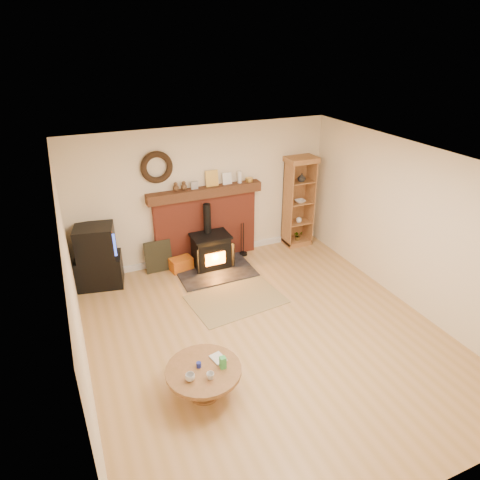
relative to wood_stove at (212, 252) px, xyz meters
name	(u,v)px	position (x,y,z in m)	size (l,w,h in m)	color
ground	(267,336)	(0.04, -2.27, -0.32)	(5.50, 5.50, 0.00)	#B4884B
room_shell	(267,228)	(0.03, -2.17, 1.40)	(5.02, 5.52, 2.61)	beige
chimney_breast	(206,221)	(0.04, 0.40, 0.48)	(2.20, 0.22, 1.78)	#9C3A27
wood_stove	(212,252)	(0.00, 0.00, 0.00)	(1.40, 1.00, 1.23)	black
area_rug	(236,299)	(-0.01, -1.20, -0.32)	(1.52, 1.04, 0.01)	olive
tv_unit	(98,258)	(-2.02, 0.20, 0.22)	(0.86, 0.67, 1.13)	black
curio_cabinet	(298,202)	(2.01, 0.29, 0.62)	(0.60, 0.43, 1.87)	brown
firelog_box	(181,264)	(-0.56, 0.13, -0.19)	(0.41, 0.25, 0.25)	#EBA511
leaning_painting	(158,256)	(-0.95, 0.28, -0.02)	(0.50, 0.03, 0.60)	black
fire_tools	(243,250)	(0.75, 0.23, -0.22)	(0.16, 0.16, 0.70)	black
coffee_table	(204,374)	(-1.18, -2.97, 0.00)	(0.93, 0.93, 0.56)	brown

